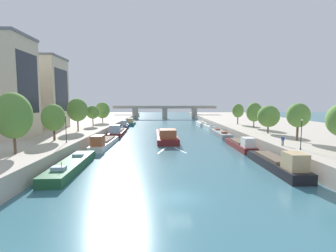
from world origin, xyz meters
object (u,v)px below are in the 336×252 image
Objects in this scene: moored_boat_right_second at (209,127)px; tree_right_distant at (268,116)px; moored_boat_left_end at (104,142)px; tree_right_midway at (238,111)px; tree_left_second at (77,110)px; tree_left_past_mid at (13,116)px; moored_boat_right_lone at (278,163)px; tree_right_end_of_row at (254,112)px; tree_left_third at (102,110)px; tree_right_second at (298,115)px; barge_midriver at (166,135)px; bridge_far at (165,111)px; tree_left_nearest at (93,112)px; lamppost_left_bank at (66,127)px; tree_left_midway at (53,118)px; moored_boat_left_gap_after at (118,132)px; moored_boat_right_far at (220,134)px; moored_boat_right_gap_after at (241,144)px; person_on_quay at (283,140)px; lamppost_right_bank at (301,133)px; moored_boat_right_midway at (201,123)px; moored_boat_left_upstream at (131,123)px; moored_boat_left_far at (71,165)px; moored_boat_left_near at (125,126)px.

moored_boat_right_second is 1.76× the size of tree_right_distant.
tree_right_midway reaches higher than moored_boat_left_end.
tree_left_past_mid is at bearing -89.28° from tree_left_second.
tree_right_end_of_row is at bearing 74.96° from moored_boat_right_lone.
tree_right_second is (43.96, -39.42, 0.43)m from tree_left_third.
bridge_far reaches higher than barge_midriver.
lamppost_left_bank is at bearing -83.15° from tree_left_nearest.
tree_right_end_of_row is (43.97, 20.22, 0.08)m from tree_left_midway.
moored_boat_left_gap_after reaches higher than moored_boat_right_far.
tree_left_second is 17.12m from lamppost_left_bank.
moored_boat_right_far is 39.45m from tree_left_third.
tree_left_third reaches higher than moored_boat_right_gap_after.
person_on_quay is at bearing -80.02° from bridge_far.
tree_right_distant reaches higher than barge_midriver.
barge_midriver is at bearing 125.60° from lamppost_right_bank.
barge_midriver is 30.21m from tree_left_third.
bridge_far is (0.57, 76.09, 3.55)m from barge_midriver.
moored_boat_right_midway is at bearing 99.36° from tree_right_distant.
lamppost_right_bank reaches higher than moored_boat_left_gap_after.
tree_right_distant is 0.92× the size of tree_right_end_of_row.
tree_left_past_mid is 44.99m from tree_right_second.
moored_boat_left_end is 2.70× the size of tree_right_distant.
tree_left_past_mid reaches higher than moored_boat_left_end.
tree_right_distant reaches higher than moored_boat_left_upstream.
lamppost_right_bank is (32.73, 1.13, 4.30)m from moored_boat_left_far.
barge_midriver is 27.18m from tree_left_midway.
tree_right_distant is (43.20, -29.00, -0.35)m from tree_left_third.
moored_boat_right_gap_after is 10.56m from tree_right_distant.
moored_boat_left_gap_after reaches higher than moored_boat_left_upstream.
person_on_quay reaches higher than moored_boat_right_second.
tree_right_second reaches higher than tree_left_nearest.
moored_boat_right_midway is 54.55m from tree_left_second.
moored_boat_left_far is 33.03m from lamppost_right_bank.
moored_boat_right_far is at bearing 118.75° from tree_right_distant.
lamppost_right_bank is (-4.36, -29.96, -1.75)m from tree_right_end_of_row.
moored_boat_left_gap_after is 1.12× the size of moored_boat_right_lone.
moored_boat_left_end is at bearing 156.86° from person_on_quay.
moored_boat_left_end is at bearing 173.83° from moored_boat_right_gap_after.
barge_midriver is 24.26m from tree_right_distant.
person_on_quay reaches higher than moored_boat_left_far.
moored_boat_left_near is 38.24m from tree_right_midway.
moored_boat_left_near is 1.23× the size of tree_left_past_mid.
lamppost_right_bank is (4.11, -32.18, 4.25)m from moored_boat_right_far.
tree_right_midway reaches higher than moored_boat_right_far.
tree_right_end_of_row is at bearing -21.82° from tree_left_third.
moored_boat_right_second is 55.96m from bridge_far.
tree_left_third is (-7.53, 30.95, 5.71)m from moored_boat_left_end.
lamppost_right_bank is (32.61, -66.10, 4.04)m from moored_boat_left_upstream.
tree_left_second reaches higher than moored_boat_left_far.
lamppost_right_bank is 3.79m from person_on_quay.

